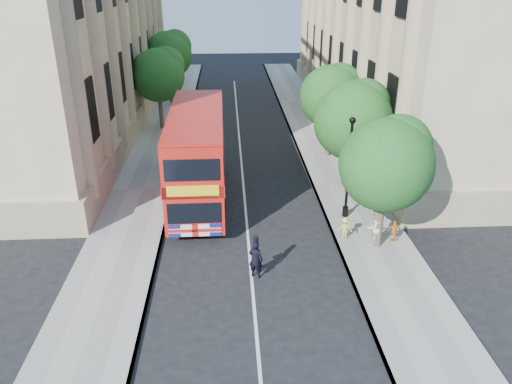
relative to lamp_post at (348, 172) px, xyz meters
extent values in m
plane|color=black|center=(-5.00, -6.00, -2.51)|extent=(120.00, 120.00, 0.00)
cube|color=gray|center=(0.75, 4.00, -2.45)|extent=(3.50, 80.00, 0.12)
cube|color=gray|center=(-10.75, 4.00, -2.45)|extent=(3.50, 80.00, 0.12)
cube|color=tan|center=(8.80, 18.00, 6.49)|extent=(12.00, 38.00, 18.00)
cube|color=tan|center=(-18.80, 18.00, 6.49)|extent=(12.00, 38.00, 18.00)
cylinder|color=#473828|center=(0.80, -3.00, -1.08)|extent=(0.32, 0.32, 2.86)
sphere|color=#184A1C|center=(0.80, -3.00, 1.52)|extent=(4.00, 4.00, 4.00)
sphere|color=#184A1C|center=(1.40, -2.60, 2.17)|extent=(2.80, 2.80, 2.80)
sphere|color=#184A1C|center=(0.30, -3.30, 2.04)|extent=(2.60, 2.60, 2.60)
cylinder|color=#473828|center=(0.80, 3.00, -1.01)|extent=(0.32, 0.32, 2.99)
sphere|color=#184A1C|center=(0.80, 3.00, 1.71)|extent=(4.20, 4.20, 4.20)
sphere|color=#184A1C|center=(1.40, 3.40, 2.39)|extent=(2.94, 2.94, 2.94)
sphere|color=#184A1C|center=(0.30, 2.70, 2.25)|extent=(2.73, 2.73, 2.73)
cylinder|color=#473828|center=(0.80, 9.00, -1.06)|extent=(0.32, 0.32, 2.90)
sphere|color=#184A1C|center=(0.80, 9.00, 1.58)|extent=(4.00, 4.00, 4.00)
sphere|color=#184A1C|center=(1.40, 9.40, 2.24)|extent=(2.80, 2.80, 2.80)
sphere|color=#184A1C|center=(0.30, 8.70, 2.11)|extent=(2.60, 2.60, 2.60)
cylinder|color=#473828|center=(-11.00, 16.00, -1.01)|extent=(0.32, 0.32, 2.99)
sphere|color=#184A1C|center=(-11.00, 16.00, 1.71)|extent=(4.00, 4.00, 4.00)
sphere|color=#184A1C|center=(-10.40, 16.40, 2.39)|extent=(2.80, 2.80, 2.80)
sphere|color=#184A1C|center=(-11.50, 15.70, 2.25)|extent=(2.60, 2.60, 2.60)
cylinder|color=#473828|center=(-11.00, 24.00, -0.93)|extent=(0.32, 0.32, 3.17)
sphere|color=#184A1C|center=(-11.00, 24.00, 1.95)|extent=(4.20, 4.20, 4.20)
sphere|color=#184A1C|center=(-10.40, 24.40, 2.67)|extent=(2.94, 2.94, 2.94)
sphere|color=#184A1C|center=(-11.50, 23.70, 2.53)|extent=(2.73, 2.73, 2.73)
cylinder|color=black|center=(0.00, 0.00, -2.14)|extent=(0.30, 0.30, 0.50)
cylinder|color=black|center=(0.00, 0.00, 0.11)|extent=(0.14, 0.14, 5.00)
sphere|color=black|center=(0.00, 0.00, 2.61)|extent=(0.32, 0.32, 0.32)
cube|color=#B7150C|center=(-7.46, 2.78, 0.12)|extent=(2.81, 10.32, 4.28)
cube|color=black|center=(-7.46, 2.78, -0.83)|extent=(2.86, 9.67, 0.98)
cube|color=black|center=(-7.46, 2.78, 1.23)|extent=(2.86, 9.67, 0.98)
cube|color=yellow|center=(-7.41, -2.36, 0.25)|extent=(2.28, 0.10, 0.49)
cylinder|color=black|center=(-8.65, -0.86, -1.97)|extent=(0.31, 1.09, 1.08)
cylinder|color=black|center=(-6.20, -0.84, -1.97)|extent=(0.31, 1.09, 1.08)
cylinder|color=black|center=(-8.72, 6.18, -1.97)|extent=(0.31, 1.09, 1.08)
cylinder|color=black|center=(-6.27, 6.21, -1.97)|extent=(0.31, 1.09, 1.08)
cube|color=black|center=(-7.80, 5.55, -1.06)|extent=(2.27, 2.06, 2.26)
cube|color=black|center=(-7.74, 4.64, -0.79)|extent=(1.94, 0.22, 0.75)
cube|color=black|center=(-7.94, 7.92, -0.84)|extent=(2.36, 3.57, 2.69)
cube|color=black|center=(-7.90, 7.27, -2.13)|extent=(2.25, 5.28, 0.27)
cylinder|color=black|center=(-8.76, 5.39, -2.08)|extent=(0.29, 0.87, 0.86)
cylinder|color=black|center=(-6.82, 5.50, -2.08)|extent=(0.29, 0.87, 0.86)
cylinder|color=black|center=(-8.97, 8.93, -2.08)|extent=(0.29, 0.87, 0.86)
cylinder|color=black|center=(-7.04, 9.05, -2.08)|extent=(0.29, 0.87, 0.86)
imported|color=black|center=(-4.82, -5.00, -1.69)|extent=(0.71, 0.60, 1.64)
imported|color=beige|center=(0.63, -2.88, -1.50)|extent=(1.07, 0.97, 1.78)
imported|color=orange|center=(1.65, -2.67, -1.86)|extent=(0.65, 0.35, 1.06)
imported|color=gold|center=(-0.54, -2.27, -1.85)|extent=(0.77, 0.57, 1.07)
camera|label=1|loc=(-5.82, -22.26, 9.10)|focal=35.00mm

